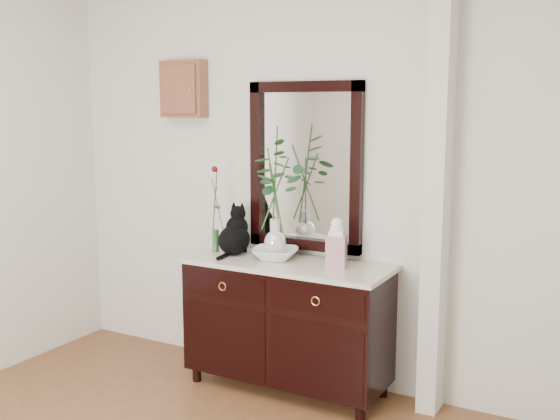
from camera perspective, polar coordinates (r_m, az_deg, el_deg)
The scene contains 10 objects.
wall_back at distance 4.35m, azimuth 1.07°, elevation 2.69°, with size 3.60×0.04×2.70m, color silver.
pilaster at distance 3.91m, azimuth 13.58°, elevation 1.71°, with size 0.12×0.20×2.70m, color silver.
sideboard at distance 4.28m, azimuth 0.66°, elevation -9.45°, with size 1.33×0.52×0.82m.
wall_mirror at distance 4.29m, azimuth 2.18°, elevation 3.79°, with size 0.80×0.06×1.10m.
key_cabinet at distance 4.75m, azimuth -8.39°, elevation 10.38°, with size 0.35×0.10×0.40m, color brown.
cat at distance 4.38m, azimuth -4.01°, elevation -1.76°, with size 0.23×0.28×0.33m, color black, non-canonical shape.
lotus_bowl at distance 4.24m, azimuth -0.43°, elevation -3.83°, with size 0.30×0.30×0.07m, color white.
vase_branches at distance 4.17m, azimuth -0.44°, elevation 1.67°, with size 0.41×0.41×0.85m, color silver, non-canonical shape.
bud_vase_rose at distance 4.43m, azimuth -5.67°, elevation 0.14°, with size 0.07×0.07×0.60m, color #2F6031, non-canonical shape.
ginger_jar at distance 4.03m, azimuth 4.94°, elevation -2.77°, with size 0.12×0.12×0.32m, color white, non-canonical shape.
Camera 1 is at (2.02, -1.85, 1.83)m, focal length 42.00 mm.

